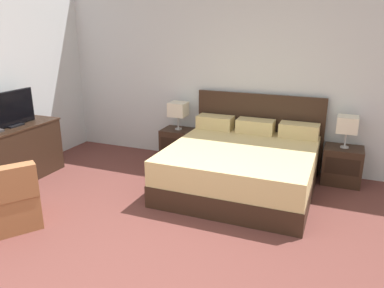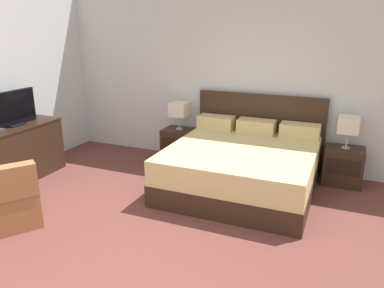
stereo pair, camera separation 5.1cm
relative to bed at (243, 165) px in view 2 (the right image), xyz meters
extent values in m
cube|color=silver|center=(-0.39, 0.99, 1.07)|extent=(7.06, 0.06, 2.80)
cube|color=#332116|center=(0.00, -0.08, -0.19)|extent=(1.87, 1.90, 0.28)
cube|color=#D6BC7F|center=(0.00, -0.08, 0.11)|extent=(1.86, 1.88, 0.32)
cube|color=#332116|center=(0.00, 0.90, 0.25)|extent=(1.95, 0.05, 1.15)
cube|color=#D6BC7F|center=(-0.63, 0.70, 0.37)|extent=(0.55, 0.28, 0.20)
cube|color=#D6BC7F|center=(0.00, 0.70, 0.37)|extent=(0.55, 0.28, 0.20)
cube|color=#D6BC7F|center=(0.63, 0.70, 0.37)|extent=(0.55, 0.28, 0.20)
cube|color=#332116|center=(-1.26, 0.69, -0.07)|extent=(0.52, 0.42, 0.52)
cube|color=black|center=(-1.26, 0.49, -0.01)|extent=(0.44, 0.01, 0.23)
cube|color=#332116|center=(1.26, 0.69, -0.07)|extent=(0.52, 0.42, 0.52)
cube|color=black|center=(1.26, 0.49, -0.01)|extent=(0.44, 0.01, 0.23)
cylinder|color=#B7B7BC|center=(-1.26, 0.69, 0.20)|extent=(0.11, 0.11, 0.02)
cylinder|color=#B7B7BC|center=(-1.26, 0.69, 0.32)|extent=(0.02, 0.02, 0.21)
cube|color=beige|center=(-1.26, 0.69, 0.53)|extent=(0.27, 0.27, 0.22)
cylinder|color=#B7B7BC|center=(1.26, 0.69, 0.20)|extent=(0.11, 0.11, 0.02)
cylinder|color=#B7B7BC|center=(1.26, 0.69, 0.32)|extent=(0.02, 0.02, 0.21)
cube|color=beige|center=(1.26, 0.69, 0.53)|extent=(0.27, 0.27, 0.22)
cube|color=#332116|center=(-3.04, -0.90, 0.07)|extent=(0.51, 1.20, 0.80)
cube|color=#382419|center=(-3.04, -0.90, 0.46)|extent=(0.52, 1.24, 0.02)
cube|color=black|center=(-3.04, -0.93, 0.48)|extent=(0.18, 0.24, 0.02)
cube|color=black|center=(-3.04, -0.93, 0.72)|extent=(0.04, 0.77, 0.48)
cube|color=black|center=(-3.02, -0.93, 0.72)|extent=(0.01, 0.75, 0.46)
cube|color=#935B38|center=(-2.19, -1.98, -0.13)|extent=(0.95, 0.95, 0.40)
cube|color=#935B38|center=(-1.97, -2.13, 0.25)|extent=(0.52, 0.65, 0.36)
cube|color=#935B38|center=(-2.02, -1.74, 0.16)|extent=(0.57, 0.43, 0.18)
camera|label=1|loc=(1.16, -4.65, 1.81)|focal=35.00mm
camera|label=2|loc=(1.21, -4.63, 1.81)|focal=35.00mm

